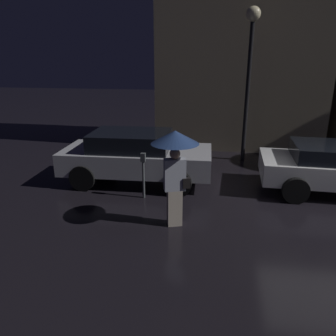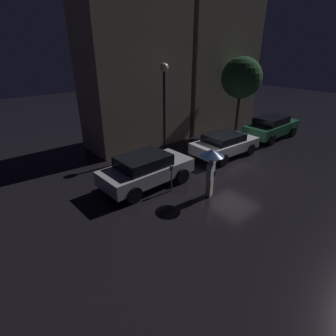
{
  "view_description": "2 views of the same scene",
  "coord_description": "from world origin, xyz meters",
  "px_view_note": "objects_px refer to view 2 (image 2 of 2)",
  "views": [
    {
      "loc": [
        -2.56,
        -7.48,
        3.48
      ],
      "look_at": [
        -3.75,
        0.03,
        0.91
      ],
      "focal_mm": 35.0,
      "sensor_mm": 36.0,
      "label": 1
    },
    {
      "loc": [
        -10.93,
        -7.41,
        5.77
      ],
      "look_at": [
        -4.45,
        0.38,
        1.06
      ],
      "focal_mm": 28.0,
      "sensor_mm": 36.0,
      "label": 2
    }
  ],
  "objects_px": {
    "parking_meter": "(171,176)",
    "street_lamp_near": "(164,91)",
    "parked_car_white": "(225,144)",
    "parked_car_silver": "(146,169)",
    "parked_car_green": "(272,126)",
    "pedestrian_with_umbrella": "(212,161)"
  },
  "relations": [
    {
      "from": "parked_car_silver",
      "to": "street_lamp_near",
      "type": "bearing_deg",
      "value": 37.49
    },
    {
      "from": "parked_car_green",
      "to": "pedestrian_with_umbrella",
      "type": "relative_size",
      "value": 2.14
    },
    {
      "from": "street_lamp_near",
      "to": "parked_car_white",
      "type": "bearing_deg",
      "value": -48.99
    },
    {
      "from": "parking_meter",
      "to": "street_lamp_near",
      "type": "bearing_deg",
      "value": 54.48
    },
    {
      "from": "parking_meter",
      "to": "street_lamp_near",
      "type": "height_order",
      "value": "street_lamp_near"
    },
    {
      "from": "parked_car_white",
      "to": "parking_meter",
      "type": "distance_m",
      "value": 5.16
    },
    {
      "from": "parking_meter",
      "to": "parked_car_white",
      "type": "bearing_deg",
      "value": 13.36
    },
    {
      "from": "parked_car_white",
      "to": "pedestrian_with_umbrella",
      "type": "distance_m",
      "value": 4.83
    },
    {
      "from": "parked_car_silver",
      "to": "parked_car_white",
      "type": "distance_m",
      "value": 5.52
    },
    {
      "from": "parked_car_white",
      "to": "pedestrian_with_umbrella",
      "type": "height_order",
      "value": "pedestrian_with_umbrella"
    },
    {
      "from": "parked_car_green",
      "to": "street_lamp_near",
      "type": "relative_size",
      "value": 0.9
    },
    {
      "from": "parked_car_white",
      "to": "parking_meter",
      "type": "height_order",
      "value": "parked_car_white"
    },
    {
      "from": "parked_car_white",
      "to": "parking_meter",
      "type": "relative_size",
      "value": 3.36
    },
    {
      "from": "parked_car_green",
      "to": "street_lamp_near",
      "type": "height_order",
      "value": "street_lamp_near"
    },
    {
      "from": "parked_car_white",
      "to": "parking_meter",
      "type": "xyz_separation_m",
      "value": [
        -5.02,
        -1.19,
        0.04
      ]
    },
    {
      "from": "parked_car_silver",
      "to": "parked_car_green",
      "type": "distance_m",
      "value": 10.59
    },
    {
      "from": "parked_car_silver",
      "to": "parked_car_green",
      "type": "relative_size",
      "value": 0.96
    },
    {
      "from": "parked_car_silver",
      "to": "street_lamp_near",
      "type": "distance_m",
      "value": 5.03
    },
    {
      "from": "pedestrian_with_umbrella",
      "to": "street_lamp_near",
      "type": "xyz_separation_m",
      "value": [
        1.74,
        5.15,
        1.98
      ]
    },
    {
      "from": "parked_car_silver",
      "to": "parked_car_green",
      "type": "xyz_separation_m",
      "value": [
        10.59,
        0.09,
        0.01
      ]
    },
    {
      "from": "pedestrian_with_umbrella",
      "to": "parked_car_white",
      "type": "bearing_deg",
      "value": -166.75
    },
    {
      "from": "parking_meter",
      "to": "parked_car_green",
      "type": "bearing_deg",
      "value": 7.1
    }
  ]
}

